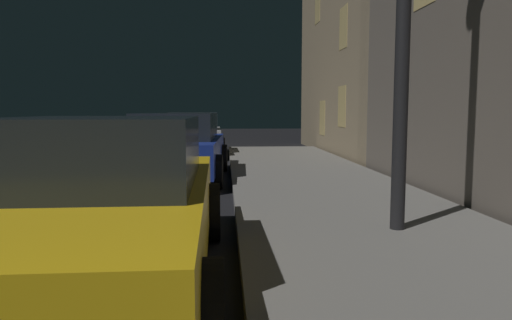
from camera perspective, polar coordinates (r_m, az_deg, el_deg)
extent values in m
cube|color=gold|center=(4.22, -17.71, -6.90)|extent=(1.80, 4.54, 0.64)
cube|color=#1E2328|center=(4.19, -17.78, 1.03)|extent=(1.55, 2.19, 0.56)
cylinder|color=black|center=(5.82, -22.95, -6.02)|extent=(0.23, 0.66, 0.66)
cylinder|color=black|center=(5.53, -5.44, -6.19)|extent=(0.23, 0.66, 0.66)
cylinder|color=black|center=(2.86, -6.15, -17.96)|extent=(0.23, 0.66, 0.66)
cube|color=navy|center=(10.54, -9.24, 0.83)|extent=(1.95, 4.37, 0.64)
cube|color=#1E2328|center=(10.38, -9.39, 3.95)|extent=(1.66, 2.38, 0.56)
cylinder|color=black|center=(12.02, -12.67, 0.23)|extent=(0.24, 0.67, 0.66)
cylinder|color=black|center=(11.81, -3.99, 0.26)|extent=(0.24, 0.67, 0.66)
cylinder|color=black|center=(9.43, -15.77, -1.37)|extent=(0.24, 0.67, 0.66)
cylinder|color=black|center=(9.16, -4.68, -1.38)|extent=(0.24, 0.67, 0.66)
cube|color=#B7B7BF|center=(16.06, -7.34, 2.57)|extent=(1.81, 4.12, 0.64)
cube|color=#1E2328|center=(15.81, -7.41, 4.62)|extent=(1.56, 1.98, 0.56)
cylinder|color=black|center=(17.40, -10.03, 1.98)|extent=(0.23, 0.66, 0.66)
cylinder|color=black|center=(17.33, -4.25, 2.04)|extent=(0.23, 0.66, 0.66)
cylinder|color=black|center=(14.88, -10.92, 1.32)|extent=(0.23, 0.66, 0.66)
cylinder|color=black|center=(14.80, -4.15, 1.39)|extent=(0.23, 0.66, 0.66)
cube|color=#998466|center=(18.29, 21.28, 14.32)|extent=(8.16, 10.04, 8.59)
cube|color=#F2D17F|center=(18.63, 7.40, 17.65)|extent=(0.06, 0.90, 1.20)
cube|color=#F2D17F|center=(14.37, 10.26, 6.27)|extent=(0.06, 0.90, 1.20)
cube|color=#F2D17F|center=(17.11, 7.96, 4.98)|extent=(0.06, 0.90, 1.20)
cube|color=#F2D17F|center=(14.55, 10.44, 15.22)|extent=(0.06, 0.90, 1.20)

